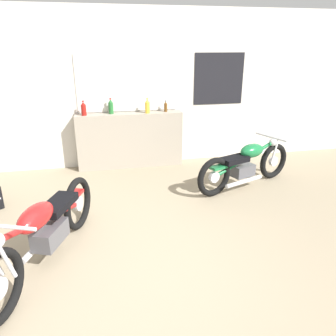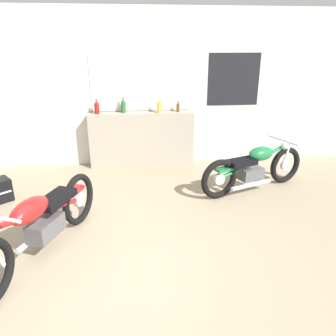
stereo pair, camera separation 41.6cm
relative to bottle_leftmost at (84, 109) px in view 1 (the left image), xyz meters
name	(u,v)px [view 1 (the left image)]	position (x,y,z in m)	size (l,w,h in m)	color
ground_plane	(125,290)	(0.37, -3.35, -1.12)	(24.00, 24.00, 0.00)	gray
wall_back	(105,90)	(0.39, 0.20, 0.28)	(10.00, 0.07, 2.80)	silver
sill_counter	(130,140)	(0.79, 0.02, -0.62)	(1.93, 0.28, 1.01)	gray
bottle_leftmost	(84,109)	(0.00, 0.00, 0.00)	(0.09, 0.09, 0.26)	maroon
bottle_left_center	(111,107)	(0.47, 0.05, 0.01)	(0.09, 0.09, 0.28)	#23662D
bottle_center	(147,107)	(1.12, -0.03, 0.01)	(0.08, 0.08, 0.27)	gold
bottle_right_center	(166,107)	(1.47, 0.04, -0.02)	(0.06, 0.06, 0.20)	#5B3814
motorcycle_red	(45,230)	(-0.37, -2.79, -0.71)	(0.98, 2.06, 0.83)	black
motorcycle_green	(246,164)	(2.49, -1.34, -0.74)	(1.84, 0.88, 0.77)	black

